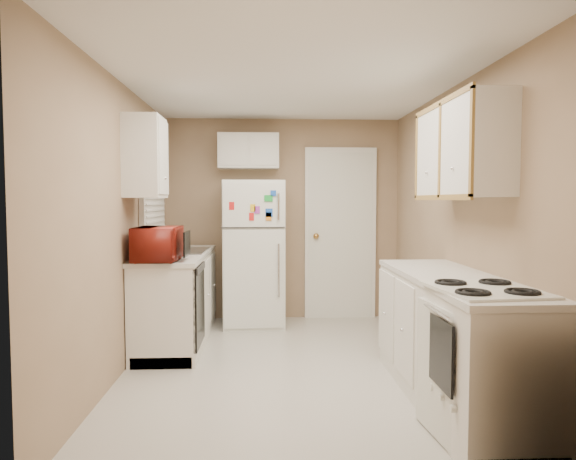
{
  "coord_description": "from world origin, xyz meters",
  "views": [
    {
      "loc": [
        -0.23,
        -4.29,
        1.43
      ],
      "look_at": [
        0.0,
        0.5,
        1.15
      ],
      "focal_mm": 32.0,
      "sensor_mm": 36.0,
      "label": 1
    }
  ],
  "objects": [
    {
      "name": "floor",
      "position": [
        0.0,
        0.0,
        0.0
      ],
      "size": [
        3.8,
        3.8,
        0.0
      ],
      "primitive_type": "plane",
      "color": "beige",
      "rests_on": "ground"
    },
    {
      "name": "ceiling",
      "position": [
        0.0,
        0.0,
        2.4
      ],
      "size": [
        3.8,
        3.8,
        0.0
      ],
      "primitive_type": "plane",
      "color": "white",
      "rests_on": "floor"
    },
    {
      "name": "wall_left",
      "position": [
        -1.4,
        0.0,
        1.2
      ],
      "size": [
        3.8,
        3.8,
        0.0
      ],
      "primitive_type": "plane",
      "color": "#997E62",
      "rests_on": "floor"
    },
    {
      "name": "wall_right",
      "position": [
        1.4,
        0.0,
        1.2
      ],
      "size": [
        3.8,
        3.8,
        0.0
      ],
      "primitive_type": "plane",
      "color": "#997E62",
      "rests_on": "floor"
    },
    {
      "name": "wall_back",
      "position": [
        0.0,
        1.9,
        1.2
      ],
      "size": [
        2.8,
        2.8,
        0.0
      ],
      "primitive_type": "plane",
      "color": "#997E62",
      "rests_on": "floor"
    },
    {
      "name": "wall_front",
      "position": [
        0.0,
        -1.9,
        1.2
      ],
      "size": [
        2.8,
        2.8,
        0.0
      ],
      "primitive_type": "plane",
      "color": "#997E62",
      "rests_on": "floor"
    },
    {
      "name": "left_counter",
      "position": [
        -1.1,
        0.9,
        0.45
      ],
      "size": [
        0.6,
        1.8,
        0.9
      ],
      "primitive_type": "cube",
      "color": "silver",
      "rests_on": "floor"
    },
    {
      "name": "dishwasher",
      "position": [
        -0.81,
        0.3,
        0.49
      ],
      "size": [
        0.03,
        0.58,
        0.72
      ],
      "primitive_type": "cube",
      "color": "black",
      "rests_on": "floor"
    },
    {
      "name": "sink",
      "position": [
        -1.1,
        1.05,
        0.86
      ],
      "size": [
        0.54,
        0.74,
        0.16
      ],
      "primitive_type": "cube",
      "color": "gray",
      "rests_on": "left_counter"
    },
    {
      "name": "microwave",
      "position": [
        -1.15,
        0.21,
        1.05
      ],
      "size": [
        0.53,
        0.3,
        0.36
      ],
      "primitive_type": "imported",
      "rotation": [
        0.0,
        0.0,
        1.57
      ],
      "color": "maroon",
      "rests_on": "left_counter"
    },
    {
      "name": "soap_bottle",
      "position": [
        -1.15,
        1.54,
        1.0
      ],
      "size": [
        0.12,
        0.12,
        0.21
      ],
      "primitive_type": "imported",
      "rotation": [
        0.0,
        0.0,
        0.3
      ],
      "color": "silver",
      "rests_on": "left_counter"
    },
    {
      "name": "window_blinds",
      "position": [
        -1.36,
        1.05,
        1.6
      ],
      "size": [
        0.1,
        0.98,
        1.08
      ],
      "primitive_type": "cube",
      "color": "silver",
      "rests_on": "wall_left"
    },
    {
      "name": "upper_cabinet_left",
      "position": [
        -1.25,
        0.22,
        1.8
      ],
      "size": [
        0.3,
        0.45,
        0.7
      ],
      "primitive_type": "cube",
      "color": "silver",
      "rests_on": "wall_left"
    },
    {
      "name": "refrigerator",
      "position": [
        -0.34,
        1.54,
        0.82
      ],
      "size": [
        0.7,
        0.68,
        1.65
      ],
      "primitive_type": "cube",
      "rotation": [
        0.0,
        0.0,
        0.03
      ],
      "color": "silver",
      "rests_on": "floor"
    },
    {
      "name": "cabinet_over_fridge",
      "position": [
        -0.4,
        1.75,
        2.0
      ],
      "size": [
        0.7,
        0.3,
        0.4
      ],
      "primitive_type": "cube",
      "color": "silver",
      "rests_on": "wall_back"
    },
    {
      "name": "interior_door",
      "position": [
        0.7,
        1.86,
        1.02
      ],
      "size": [
        0.86,
        0.06,
        2.08
      ],
      "primitive_type": "cube",
      "color": "silver",
      "rests_on": "floor"
    },
    {
      "name": "right_counter",
      "position": [
        1.1,
        -0.8,
        0.45
      ],
      "size": [
        0.6,
        2.0,
        0.9
      ],
      "primitive_type": "cube",
      "color": "silver",
      "rests_on": "floor"
    },
    {
      "name": "stove",
      "position": [
        1.06,
        -1.37,
        0.41
      ],
      "size": [
        0.61,
        0.72,
        0.82
      ],
      "primitive_type": "cube",
      "rotation": [
        0.0,
        0.0,
        0.1
      ],
      "color": "silver",
      "rests_on": "floor"
    },
    {
      "name": "upper_cabinet_right",
      "position": [
        1.25,
        -0.5,
        1.8
      ],
      "size": [
        0.3,
        1.2,
        0.7
      ],
      "primitive_type": "cube",
      "color": "silver",
      "rests_on": "wall_right"
    }
  ]
}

